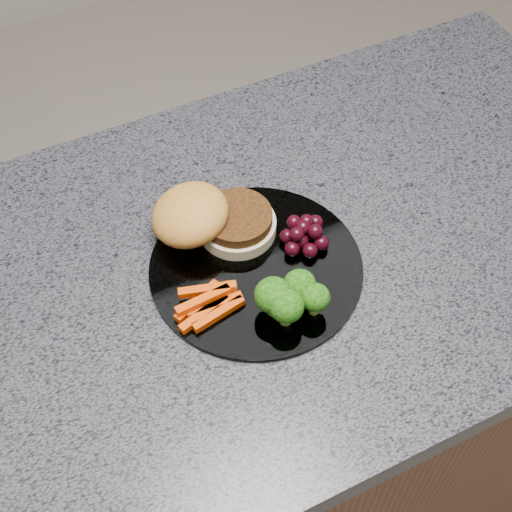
{
  "coord_description": "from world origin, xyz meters",
  "views": [
    {
      "loc": [
        -0.2,
        -0.48,
        1.6
      ],
      "look_at": [
        0.02,
        -0.02,
        0.93
      ],
      "focal_mm": 50.0,
      "sensor_mm": 36.0,
      "label": 1
    }
  ],
  "objects_px": {
    "burger": "(207,220)",
    "grape_bunch": "(304,234)",
    "island_cabinet": "(241,425)",
    "plate": "(256,267)"
  },
  "relations": [
    {
      "from": "burger",
      "to": "grape_bunch",
      "type": "height_order",
      "value": "burger"
    },
    {
      "from": "burger",
      "to": "grape_bunch",
      "type": "relative_size",
      "value": 2.71
    },
    {
      "from": "grape_bunch",
      "to": "island_cabinet",
      "type": "bearing_deg",
      "value": 174.31
    },
    {
      "from": "island_cabinet",
      "to": "burger",
      "type": "height_order",
      "value": "burger"
    },
    {
      "from": "burger",
      "to": "grape_bunch",
      "type": "xyz_separation_m",
      "value": [
        0.1,
        -0.07,
        -0.01
      ]
    },
    {
      "from": "burger",
      "to": "grape_bunch",
      "type": "distance_m",
      "value": 0.12
    },
    {
      "from": "burger",
      "to": "island_cabinet",
      "type": "bearing_deg",
      "value": -61.69
    },
    {
      "from": "plate",
      "to": "grape_bunch",
      "type": "bearing_deg",
      "value": 6.78
    },
    {
      "from": "island_cabinet",
      "to": "grape_bunch",
      "type": "relative_size",
      "value": 18.42
    },
    {
      "from": "island_cabinet",
      "to": "burger",
      "type": "relative_size",
      "value": 6.8
    }
  ]
}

